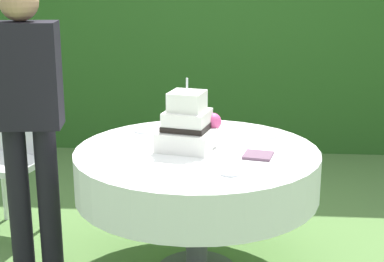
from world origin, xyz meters
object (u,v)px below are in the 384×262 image
(serving_plate_left, at_px, (268,136))
(garden_chair, at_px, (14,150))
(serving_plate_far, at_px, (230,172))
(wedding_cake, at_px, (188,126))
(cake_table, at_px, (197,171))
(serving_plate_near, at_px, (144,130))
(napkin_stack, at_px, (258,155))
(standing_person, at_px, (27,112))

(serving_plate_left, xyz_separation_m, garden_chair, (-1.60, 0.23, -0.19))
(serving_plate_far, height_order, serving_plate_left, same)
(wedding_cake, bearing_deg, cake_table, -31.50)
(serving_plate_near, bearing_deg, serving_plate_left, -5.05)
(serving_plate_near, bearing_deg, serving_plate_far, -53.76)
(serving_plate_near, bearing_deg, cake_table, -45.59)
(wedding_cake, height_order, serving_plate_near, wedding_cake)
(cake_table, xyz_separation_m, garden_chair, (-1.21, 0.51, -0.06))
(serving_plate_near, distance_m, napkin_stack, 0.79)
(serving_plate_far, xyz_separation_m, garden_chair, (-1.39, 0.87, -0.19))
(standing_person, bearing_deg, serving_plate_left, 14.88)
(wedding_cake, relative_size, standing_person, 0.24)
(standing_person, bearing_deg, napkin_stack, -1.58)
(serving_plate_near, bearing_deg, standing_person, -143.81)
(napkin_stack, bearing_deg, serving_plate_far, -117.02)
(serving_plate_far, relative_size, serving_plate_left, 0.97)
(wedding_cake, distance_m, standing_person, 0.85)
(garden_chair, bearing_deg, standing_person, -60.59)
(garden_chair, bearing_deg, wedding_cake, -22.35)
(cake_table, distance_m, serving_plate_far, 0.43)
(cake_table, relative_size, standing_person, 0.82)
(napkin_stack, bearing_deg, serving_plate_near, 146.38)
(napkin_stack, height_order, standing_person, standing_person)
(serving_plate_near, height_order, standing_person, standing_person)
(serving_plate_far, xyz_separation_m, standing_person, (-1.07, 0.31, 0.20))
(serving_plate_near, height_order, serving_plate_far, same)
(cake_table, xyz_separation_m, serving_plate_far, (0.18, -0.37, 0.13))
(serving_plate_left, relative_size, standing_person, 0.07)
(serving_plate_near, xyz_separation_m, serving_plate_left, (0.73, -0.06, 0.00))
(serving_plate_near, relative_size, serving_plate_far, 1.16)
(napkin_stack, bearing_deg, wedding_cake, 161.53)
(serving_plate_far, bearing_deg, cake_table, 116.61)
(serving_plate_far, distance_m, garden_chair, 1.66)
(serving_plate_far, bearing_deg, wedding_cake, 120.34)
(garden_chair, distance_m, standing_person, 0.76)
(wedding_cake, xyz_separation_m, serving_plate_far, (0.23, -0.40, -0.12))
(cake_table, xyz_separation_m, wedding_cake, (-0.05, 0.03, 0.24))
(serving_plate_left, bearing_deg, garden_chair, 171.91)
(wedding_cake, height_order, serving_plate_far, wedding_cake)
(cake_table, bearing_deg, serving_plate_near, 134.41)
(cake_table, distance_m, wedding_cake, 0.25)
(cake_table, relative_size, serving_plate_far, 12.31)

